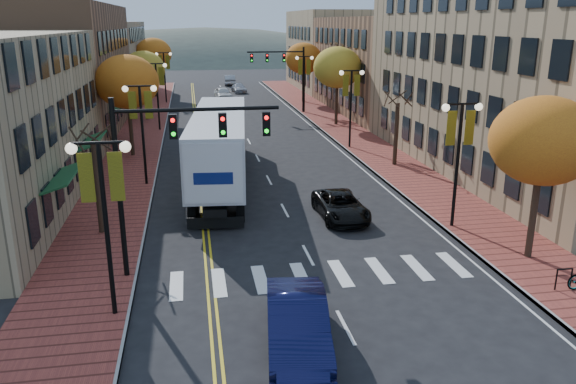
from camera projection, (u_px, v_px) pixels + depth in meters
name	position (u px, v px, depth m)	size (l,w,h in m)	color
ground	(331.00, 299.00, 20.21)	(200.00, 200.00, 0.00)	black
sidewalk_left	(142.00, 134.00, 49.34)	(4.00, 85.00, 0.15)	brown
sidewalk_right	(340.00, 128.00, 52.29)	(4.00, 85.00, 0.15)	brown
building_left_mid	(47.00, 69.00, 49.75)	(12.00, 24.00, 11.00)	brown
building_left_far	(93.00, 60.00, 73.52)	(12.00, 26.00, 9.50)	#9E8966
building_right_near	(552.00, 55.00, 36.12)	(15.00, 28.00, 15.00)	#997F5B
building_right_mid	(403.00, 65.00, 61.35)	(15.00, 24.00, 10.00)	brown
building_right_far	(348.00, 50.00, 81.94)	(15.00, 20.00, 11.00)	#9E8966
tree_left_a	(98.00, 189.00, 25.62)	(0.28, 0.28, 4.20)	#382619
tree_left_b	(127.00, 82.00, 39.76)	(4.48, 4.48, 7.21)	#382619
tree_left_c	(144.00, 69.00, 54.95)	(4.16, 4.16, 6.69)	#382619
tree_left_d	(153.00, 54.00, 71.76)	(4.61, 4.61, 7.42)	#382619
tree_right_a	(543.00, 141.00, 22.09)	(4.16, 4.16, 6.69)	#382619
tree_right_b	(396.00, 134.00, 37.99)	(0.28, 0.28, 4.20)	#382619
tree_right_c	(337.00, 68.00, 52.13)	(4.48, 4.48, 7.21)	#382619
tree_right_d	(303.00, 58.00, 67.25)	(4.35, 4.35, 7.00)	#382619
lamp_left_a	(103.00, 196.00, 17.73)	(1.96, 0.36, 6.05)	black
lamp_left_b	(141.00, 115.00, 32.81)	(1.96, 0.36, 6.05)	black
lamp_left_c	(157.00, 83.00, 49.77)	(1.96, 0.36, 6.05)	black
lamp_left_d	(164.00, 67.00, 66.73)	(1.96, 0.36, 6.05)	black
lamp_right_a	(459.00, 141.00, 25.84)	(1.96, 0.36, 6.05)	black
lamp_right_b	(351.00, 93.00, 42.80)	(1.96, 0.36, 6.05)	black
lamp_right_c	(304.00, 73.00, 59.76)	(1.96, 0.36, 6.05)	black
traffic_mast_near	(170.00, 153.00, 20.70)	(6.10, 0.35, 7.00)	black
traffic_mast_far	(286.00, 67.00, 59.24)	(6.10, 0.34, 7.00)	black
semi_truck	(221.00, 141.00, 34.05)	(4.58, 18.22, 4.51)	black
navy_sedan	(297.00, 325.00, 16.86)	(1.79, 5.14, 1.69)	#0D0F36
black_suv	(341.00, 206.00, 28.35)	(2.16, 4.68, 1.30)	black
car_far_white	(223.00, 93.00, 71.20)	(1.84, 4.58, 1.56)	silver
car_far_silver	(239.00, 88.00, 78.32)	(1.71, 4.20, 1.22)	#9C9CA3
car_far_oncoming	(230.00, 80.00, 87.53)	(1.63, 4.67, 1.54)	#999AA0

